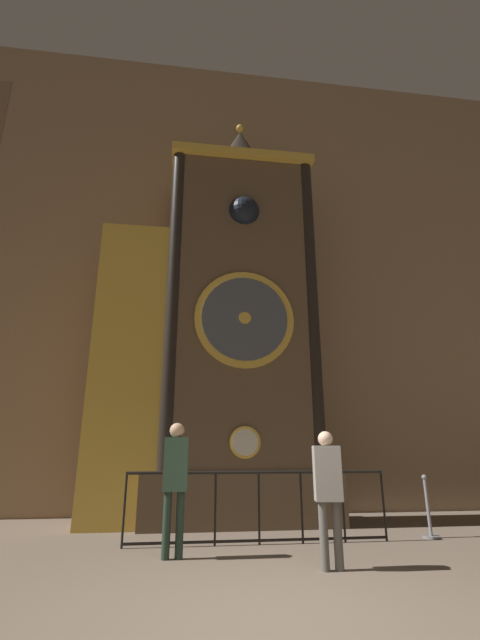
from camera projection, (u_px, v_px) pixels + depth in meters
name	position (u px, v px, depth m)	size (l,w,h in m)	color
ground_plane	(280.00, 623.00, 3.62)	(28.00, 28.00, 0.00)	brown
cathedral_back_wall	(217.00, 259.00, 11.80)	(24.00, 0.32, 12.96)	#997A5B
clock_tower	(219.00, 330.00, 9.64)	(5.11, 1.81, 9.74)	brown
railing_fence	(259.00, 503.00, 6.84)	(4.24, 0.05, 1.09)	black
visitor_near	(175.00, 474.00, 6.06)	(0.34, 0.22, 1.79)	#213427
visitor_far	(328.00, 485.00, 5.48)	(0.37, 0.27, 1.65)	#58554F
stanchion_post	(429.00, 517.00, 7.28)	(0.28, 0.28, 1.01)	gray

